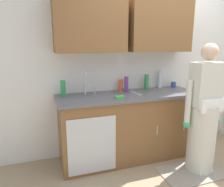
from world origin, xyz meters
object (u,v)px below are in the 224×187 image
(person_at_sink, at_px, (203,119))
(bottle_water_short, at_px, (126,84))
(bottle_water_tall, at_px, (121,85))
(bottle_cleaner_spray, at_px, (146,82))
(knife_on_counter, at_px, (136,93))
(bottle_dish_liquid, at_px, (63,88))
(bottle_soap, at_px, (160,79))
(sponge, at_px, (120,97))
(sink, at_px, (90,98))
(cup_by_sink, at_px, (173,85))

(person_at_sink, distance_m, bottle_water_short, 1.12)
(bottle_water_short, bearing_deg, bottle_water_tall, 137.73)
(bottle_water_tall, bearing_deg, bottle_cleaner_spray, -2.24)
(person_at_sink, distance_m, knife_on_counter, 0.92)
(bottle_dish_liquid, distance_m, bottle_soap, 1.49)
(bottle_soap, bearing_deg, knife_on_counter, -154.57)
(bottle_water_tall, bearing_deg, bottle_water_short, -42.27)
(person_at_sink, height_order, sponge, person_at_sink)
(sponge, bearing_deg, bottle_water_tall, 67.63)
(sink, xyz_separation_m, cup_by_sink, (1.39, 0.20, 0.06))
(sink, height_order, cup_by_sink, sink)
(bottle_water_tall, xyz_separation_m, bottle_cleaner_spray, (0.41, -0.02, 0.03))
(bottle_soap, xyz_separation_m, sponge, (-0.82, -0.42, -0.12))
(bottle_water_tall, relative_size, bottle_water_short, 0.79)
(sink, xyz_separation_m, sponge, (0.33, -0.19, 0.03))
(bottle_dish_liquid, distance_m, bottle_cleaner_spray, 1.24)
(cup_by_sink, bearing_deg, bottle_dish_liquid, -177.90)
(bottle_soap, distance_m, bottle_cleaner_spray, 0.24)
(cup_by_sink, bearing_deg, sink, -171.93)
(bottle_cleaner_spray, relative_size, cup_by_sink, 2.64)
(bottle_dish_liquid, distance_m, sponge, 0.75)
(person_at_sink, xyz_separation_m, bottle_cleaner_spray, (-0.38, 0.82, 0.36))
(bottle_soap, bearing_deg, sponge, -152.86)
(bottle_soap, xyz_separation_m, cup_by_sink, (0.23, -0.03, -0.09))
(bottle_water_tall, distance_m, bottle_dish_liquid, 0.84)
(bottle_dish_liquid, xyz_separation_m, knife_on_counter, (0.97, -0.15, -0.10))
(sponge, bearing_deg, bottle_water_short, 56.43)
(bottle_cleaner_spray, bearing_deg, bottle_dish_liquid, -176.97)
(person_at_sink, xyz_separation_m, bottle_water_short, (-0.72, 0.78, 0.35))
(bottle_dish_liquid, bearing_deg, cup_by_sink, 2.10)
(bottle_water_tall, bearing_deg, sponge, -112.37)
(bottle_water_tall, height_order, sponge, bottle_water_tall)
(bottle_water_tall, bearing_deg, sink, -156.77)
(person_at_sink, xyz_separation_m, bottle_soap, (-0.14, 0.84, 0.38))
(bottle_water_short, bearing_deg, knife_on_counter, -68.31)
(cup_by_sink, distance_m, knife_on_counter, 0.78)
(bottle_water_short, distance_m, cup_by_sink, 0.83)
(bottle_water_tall, height_order, cup_by_sink, bottle_water_tall)
(knife_on_counter, bearing_deg, bottle_cleaner_spray, -61.57)
(sink, relative_size, bottle_water_short, 2.35)
(person_at_sink, relative_size, cup_by_sink, 19.08)
(bottle_water_tall, distance_m, bottle_soap, 0.65)
(bottle_water_tall, bearing_deg, cup_by_sink, -1.22)
(bottle_dish_liquid, relative_size, bottle_water_short, 0.99)
(bottle_water_tall, relative_size, cup_by_sink, 1.98)
(person_at_sink, bearing_deg, sponge, 156.15)
(bottle_cleaner_spray, bearing_deg, bottle_water_short, -172.97)
(person_at_sink, distance_m, cup_by_sink, 0.87)
(bottle_cleaner_spray, xyz_separation_m, sponge, (-0.58, -0.39, -0.10))
(knife_on_counter, bearing_deg, cup_by_sink, -84.05)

